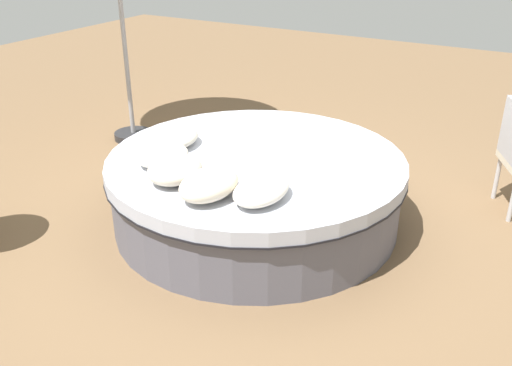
# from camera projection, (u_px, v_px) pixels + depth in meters

# --- Properties ---
(ground_plane) EXTENTS (16.00, 16.00, 0.00)m
(ground_plane) POSITION_uv_depth(u_px,v_px,m) (256.00, 220.00, 4.92)
(ground_plane) COLOR brown
(round_bed) EXTENTS (2.47, 2.47, 0.60)m
(round_bed) POSITION_uv_depth(u_px,v_px,m) (256.00, 189.00, 4.79)
(round_bed) COLOR #595966
(round_bed) RESTS_ON ground_plane
(throw_pillow_0) EXTENTS (0.54, 0.39, 0.15)m
(throw_pillow_0) POSITION_uv_depth(u_px,v_px,m) (172.00, 139.00, 4.83)
(throw_pillow_0) COLOR beige
(throw_pillow_0) RESTS_ON round_bed
(throw_pillow_1) EXTENTS (0.45, 0.38, 0.14)m
(throw_pillow_1) POSITION_uv_depth(u_px,v_px,m) (163.00, 155.00, 4.51)
(throw_pillow_1) COLOR silver
(throw_pillow_1) RESTS_ON round_bed
(throw_pillow_2) EXTENTS (0.45, 0.38, 0.19)m
(throw_pillow_2) POSITION_uv_depth(u_px,v_px,m) (175.00, 170.00, 4.20)
(throw_pillow_2) COLOR beige
(throw_pillow_2) RESTS_ON round_bed
(throw_pillow_3) EXTENTS (0.52, 0.36, 0.19)m
(throw_pillow_3) POSITION_uv_depth(u_px,v_px,m) (209.00, 184.00, 3.98)
(throw_pillow_3) COLOR beige
(throw_pillow_3) RESTS_ON round_bed
(throw_pillow_4) EXTENTS (0.52, 0.34, 0.15)m
(throw_pillow_4) POSITION_uv_depth(u_px,v_px,m) (261.00, 190.00, 3.94)
(throw_pillow_4) COLOR silver
(throw_pillow_4) RESTS_ON round_bed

